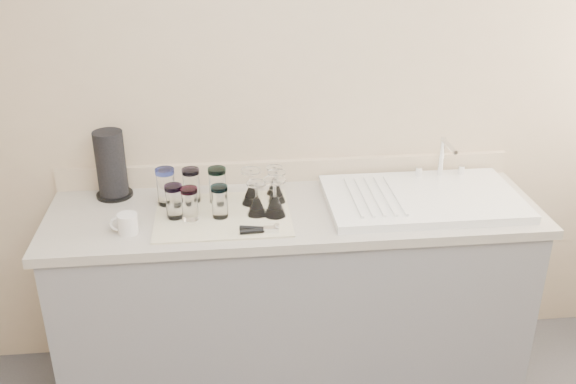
{
  "coord_description": "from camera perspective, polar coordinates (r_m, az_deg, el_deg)",
  "views": [
    {
      "loc": [
        -0.28,
        -1.19,
        2.11
      ],
      "look_at": [
        -0.03,
        1.15,
        1.0
      ],
      "focal_mm": 40.0,
      "sensor_mm": 36.0,
      "label": 1
    }
  ],
  "objects": [
    {
      "name": "goblet_front_left",
      "position": [
        2.61,
        -2.79,
        -1.06
      ],
      "size": [
        0.08,
        0.08,
        0.14
      ],
      "color": "white",
      "rests_on": "dish_towel"
    },
    {
      "name": "tumbler_lavender",
      "position": [
        2.59,
        -6.09,
        -0.83
      ],
      "size": [
        0.07,
        0.07,
        0.14
      ],
      "color": "white",
      "rests_on": "dish_towel"
    },
    {
      "name": "sink_unit",
      "position": [
        2.8,
        11.88,
        -0.5
      ],
      "size": [
        0.82,
        0.5,
        0.22
      ],
      "color": "white",
      "rests_on": "counter_unit"
    },
    {
      "name": "tumbler_magenta",
      "position": [
        2.61,
        -10.08,
        -0.81
      ],
      "size": [
        0.07,
        0.07,
        0.14
      ],
      "color": "white",
      "rests_on": "dish_towel"
    },
    {
      "name": "goblet_back_right",
      "position": [
        2.72,
        -1.02,
        0.05
      ],
      "size": [
        0.08,
        0.08,
        0.14
      ],
      "color": "white",
      "rests_on": "dish_towel"
    },
    {
      "name": "counter_unit",
      "position": [
        2.92,
        0.55,
        -9.32
      ],
      "size": [
        2.06,
        0.62,
        0.9
      ],
      "color": "slate",
      "rests_on": "ground"
    },
    {
      "name": "white_mug",
      "position": [
        2.56,
        -14.11,
        -2.75
      ],
      "size": [
        0.11,
        0.08,
        0.08
      ],
      "color": "silver",
      "rests_on": "counter_unit"
    },
    {
      "name": "tumbler_purple",
      "position": [
        2.72,
        -6.29,
        0.64
      ],
      "size": [
        0.08,
        0.08,
        0.15
      ],
      "color": "white",
      "rests_on": "dish_towel"
    },
    {
      "name": "tumbler_cyan",
      "position": [
        2.74,
        -8.59,
        0.61
      ],
      "size": [
        0.07,
        0.07,
        0.15
      ],
      "color": "white",
      "rests_on": "dish_towel"
    },
    {
      "name": "tumbler_teal",
      "position": [
        2.73,
        -10.8,
        0.5
      ],
      "size": [
        0.08,
        0.08,
        0.16
      ],
      "color": "white",
      "rests_on": "dish_towel"
    },
    {
      "name": "can_opener",
      "position": [
        2.49,
        -2.56,
        -3.36
      ],
      "size": [
        0.15,
        0.06,
        0.02
      ],
      "color": "silver",
      "rests_on": "dish_towel"
    },
    {
      "name": "dish_towel",
      "position": [
        2.64,
        -5.81,
        -2.07
      ],
      "size": [
        0.55,
        0.42,
        0.01
      ],
      "primitive_type": "cube",
      "color": "silver",
      "rests_on": "counter_unit"
    },
    {
      "name": "goblet_extra",
      "position": [
        2.79,
        -1.2,
        0.65
      ],
      "size": [
        0.07,
        0.07,
        0.12
      ],
      "color": "white",
      "rests_on": "dish_towel"
    },
    {
      "name": "tumbler_blue",
      "position": [
        2.59,
        -8.73,
        -1.01
      ],
      "size": [
        0.07,
        0.07,
        0.14
      ],
      "color": "white",
      "rests_on": "dish_towel"
    },
    {
      "name": "goblet_back_left",
      "position": [
        2.7,
        -3.27,
        -0.01
      ],
      "size": [
        0.09,
        0.09,
        0.15
      ],
      "color": "white",
      "rests_on": "dish_towel"
    },
    {
      "name": "goblet_front_right",
      "position": [
        2.6,
        -1.16,
        -0.99
      ],
      "size": [
        0.09,
        0.09,
        0.16
      ],
      "color": "white",
      "rests_on": "dish_towel"
    },
    {
      "name": "room_envelope",
      "position": [
        1.34,
        6.6,
        0.69
      ],
      "size": [
        3.54,
        3.5,
        2.52
      ],
      "color": "#4D4D51",
      "rests_on": "ground"
    },
    {
      "name": "paper_towel_roll",
      "position": [
        2.85,
        -15.45,
        2.31
      ],
      "size": [
        0.16,
        0.16,
        0.3
      ],
      "color": "black",
      "rests_on": "counter_unit"
    }
  ]
}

